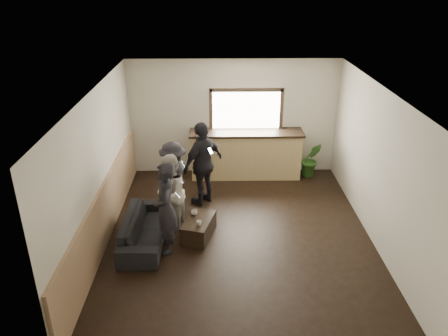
{
  "coord_description": "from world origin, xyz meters",
  "views": [
    {
      "loc": [
        -0.39,
        -7.06,
        4.64
      ],
      "look_at": [
        -0.27,
        0.4,
        1.24
      ],
      "focal_mm": 35.0,
      "sensor_mm": 36.0,
      "label": 1
    }
  ],
  "objects_px": {
    "potted_plant": "(311,159)",
    "person_c": "(173,177)",
    "coffee_table": "(199,228)",
    "person_b": "(170,193)",
    "person_d": "(203,164)",
    "sofa": "(145,228)",
    "cup_a": "(194,213)",
    "bar_counter": "(246,151)",
    "cup_b": "(199,223)",
    "person_a": "(166,208)"
  },
  "relations": [
    {
      "from": "bar_counter",
      "to": "person_b",
      "type": "height_order",
      "value": "bar_counter"
    },
    {
      "from": "sofa",
      "to": "potted_plant",
      "type": "distance_m",
      "value": 4.59
    },
    {
      "from": "person_b",
      "to": "person_d",
      "type": "bearing_deg",
      "value": 159.59
    },
    {
      "from": "sofa",
      "to": "cup_a",
      "type": "height_order",
      "value": "sofa"
    },
    {
      "from": "sofa",
      "to": "person_c",
      "type": "distance_m",
      "value": 1.36
    },
    {
      "from": "cup_a",
      "to": "potted_plant",
      "type": "relative_size",
      "value": 0.13
    },
    {
      "from": "cup_b",
      "to": "person_a",
      "type": "distance_m",
      "value": 0.74
    },
    {
      "from": "coffee_table",
      "to": "person_c",
      "type": "bearing_deg",
      "value": 117.51
    },
    {
      "from": "sofa",
      "to": "cup_b",
      "type": "relative_size",
      "value": 20.07
    },
    {
      "from": "coffee_table",
      "to": "person_d",
      "type": "relative_size",
      "value": 0.46
    },
    {
      "from": "cup_b",
      "to": "person_c",
      "type": "bearing_deg",
      "value": 114.27
    },
    {
      "from": "bar_counter",
      "to": "potted_plant",
      "type": "height_order",
      "value": "bar_counter"
    },
    {
      "from": "person_b",
      "to": "cup_b",
      "type": "bearing_deg",
      "value": 56.61
    },
    {
      "from": "sofa",
      "to": "coffee_table",
      "type": "height_order",
      "value": "sofa"
    },
    {
      "from": "cup_b",
      "to": "potted_plant",
      "type": "bearing_deg",
      "value": 47.46
    },
    {
      "from": "potted_plant",
      "to": "person_b",
      "type": "bearing_deg",
      "value": -143.66
    },
    {
      "from": "coffee_table",
      "to": "person_c",
      "type": "relative_size",
      "value": 0.56
    },
    {
      "from": "cup_a",
      "to": "person_b",
      "type": "bearing_deg",
      "value": 162.88
    },
    {
      "from": "cup_a",
      "to": "person_a",
      "type": "height_order",
      "value": "person_a"
    },
    {
      "from": "coffee_table",
      "to": "person_a",
      "type": "xyz_separation_m",
      "value": [
        -0.55,
        -0.41,
        0.66
      ]
    },
    {
      "from": "cup_b",
      "to": "person_d",
      "type": "xyz_separation_m",
      "value": [
        0.04,
        1.57,
        0.5
      ]
    },
    {
      "from": "bar_counter",
      "to": "cup_b",
      "type": "height_order",
      "value": "bar_counter"
    },
    {
      "from": "person_c",
      "to": "person_d",
      "type": "distance_m",
      "value": 0.7
    },
    {
      "from": "coffee_table",
      "to": "person_c",
      "type": "distance_m",
      "value": 1.32
    },
    {
      "from": "coffee_table",
      "to": "person_b",
      "type": "distance_m",
      "value": 0.86
    },
    {
      "from": "coffee_table",
      "to": "cup_a",
      "type": "bearing_deg",
      "value": 116.94
    },
    {
      "from": "coffee_table",
      "to": "person_b",
      "type": "bearing_deg",
      "value": 149.88
    },
    {
      "from": "sofa",
      "to": "person_b",
      "type": "height_order",
      "value": "person_b"
    },
    {
      "from": "person_d",
      "to": "person_c",
      "type": "bearing_deg",
      "value": -19.35
    },
    {
      "from": "coffee_table",
      "to": "cup_b",
      "type": "xyz_separation_m",
      "value": [
        0.02,
        -0.2,
        0.23
      ]
    },
    {
      "from": "person_b",
      "to": "sofa",
      "type": "bearing_deg",
      "value": -36.06
    },
    {
      "from": "cup_a",
      "to": "cup_b",
      "type": "height_order",
      "value": "cup_a"
    },
    {
      "from": "coffee_table",
      "to": "person_a",
      "type": "relative_size",
      "value": 0.49
    },
    {
      "from": "person_b",
      "to": "person_c",
      "type": "relative_size",
      "value": 1.02
    },
    {
      "from": "person_a",
      "to": "person_c",
      "type": "height_order",
      "value": "person_a"
    },
    {
      "from": "cup_a",
      "to": "person_b",
      "type": "distance_m",
      "value": 0.59
    },
    {
      "from": "potted_plant",
      "to": "person_c",
      "type": "xyz_separation_m",
      "value": [
        -3.19,
        -1.61,
        0.32
      ]
    },
    {
      "from": "cup_a",
      "to": "person_c",
      "type": "distance_m",
      "value": 1.05
    },
    {
      "from": "coffee_table",
      "to": "cup_a",
      "type": "relative_size",
      "value": 7.16
    },
    {
      "from": "potted_plant",
      "to": "cup_a",
      "type": "bearing_deg",
      "value": -137.73
    },
    {
      "from": "coffee_table",
      "to": "cup_b",
      "type": "bearing_deg",
      "value": -84.91
    },
    {
      "from": "coffee_table",
      "to": "person_d",
      "type": "bearing_deg",
      "value": 87.54
    },
    {
      "from": "cup_b",
      "to": "person_b",
      "type": "bearing_deg",
      "value": 137.26
    },
    {
      "from": "person_d",
      "to": "person_b",
      "type": "bearing_deg",
      "value": 13.6
    },
    {
      "from": "sofa",
      "to": "person_a",
      "type": "xyz_separation_m",
      "value": [
        0.45,
        -0.27,
        0.58
      ]
    },
    {
      "from": "bar_counter",
      "to": "person_d",
      "type": "height_order",
      "value": "bar_counter"
    },
    {
      "from": "potted_plant",
      "to": "person_c",
      "type": "height_order",
      "value": "person_c"
    },
    {
      "from": "sofa",
      "to": "cup_a",
      "type": "xyz_separation_m",
      "value": [
        0.91,
        0.31,
        0.15
      ]
    },
    {
      "from": "sofa",
      "to": "person_c",
      "type": "relative_size",
      "value": 1.23
    },
    {
      "from": "potted_plant",
      "to": "person_d",
      "type": "distance_m",
      "value": 2.93
    }
  ]
}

